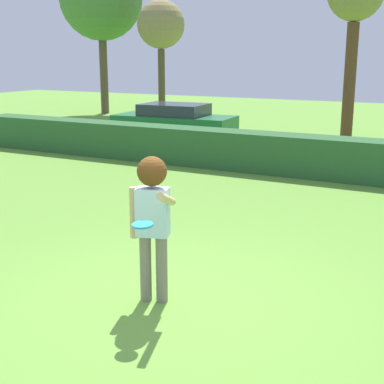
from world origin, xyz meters
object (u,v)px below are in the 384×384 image
object	(u,v)px
person	(152,210)
oak_tree	(355,1)
parked_car_green	(174,120)
bare_elm_tree	(161,26)
frisbee	(142,225)

from	to	relation	value
person	oak_tree	xyz separation A→B (m)	(-0.81, 14.14, 3.47)
person	parked_car_green	size ratio (longest dim) A/B	0.42
person	bare_elm_tree	bearing A→B (deg)	120.39
frisbee	parked_car_green	distance (m)	13.61
person	bare_elm_tree	distance (m)	20.13
frisbee	parked_car_green	bearing A→B (deg)	118.02
oak_tree	bare_elm_tree	world-z (taller)	oak_tree
bare_elm_tree	parked_car_green	bearing A→B (deg)	-55.72
bare_elm_tree	oak_tree	bearing A→B (deg)	-18.10
parked_car_green	oak_tree	distance (m)	7.18
frisbee	bare_elm_tree	xyz separation A→B (m)	(-10.28, 17.71, 2.99)
parked_car_green	oak_tree	xyz separation A→B (m)	(5.37, 2.68, 3.94)
oak_tree	person	bearing A→B (deg)	-86.72
bare_elm_tree	frisbee	bearing A→B (deg)	-59.87
oak_tree	bare_elm_tree	distance (m)	9.75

